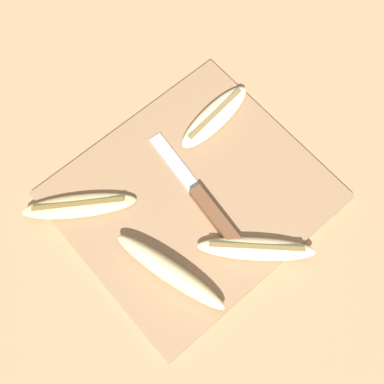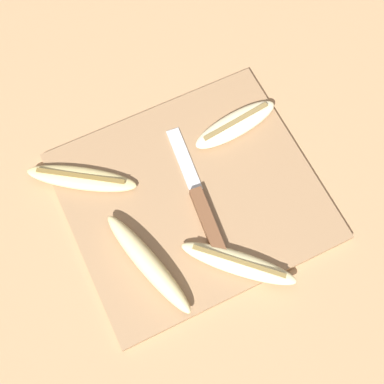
% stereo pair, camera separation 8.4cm
% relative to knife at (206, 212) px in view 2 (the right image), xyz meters
% --- Properties ---
extents(ground_plane, '(4.00, 4.00, 0.00)m').
position_rel_knife_xyz_m(ground_plane, '(-0.00, 0.04, -0.02)').
color(ground_plane, tan).
extents(cutting_board, '(0.39, 0.35, 0.01)m').
position_rel_knife_xyz_m(cutting_board, '(-0.00, 0.04, -0.01)').
color(cutting_board, '#997551').
rests_on(cutting_board, ground_plane).
extents(knife, '(0.04, 0.24, 0.02)m').
position_rel_knife_xyz_m(knife, '(0.00, 0.00, 0.00)').
color(knife, brown).
rests_on(knife, cutting_board).
extents(banana_spotted_left, '(0.17, 0.13, 0.02)m').
position_rel_knife_xyz_m(banana_spotted_left, '(-0.15, 0.14, 0.00)').
color(banana_spotted_left, '#DBC684').
rests_on(banana_spotted_left, cutting_board).
extents(banana_pale_long, '(0.16, 0.06, 0.02)m').
position_rel_knife_xyz_m(banana_pale_long, '(0.11, 0.12, 0.00)').
color(banana_pale_long, beige).
rests_on(banana_pale_long, cutting_board).
extents(banana_mellow_near, '(0.08, 0.20, 0.03)m').
position_rel_knife_xyz_m(banana_mellow_near, '(-0.11, -0.04, 0.01)').
color(banana_mellow_near, beige).
rests_on(banana_mellow_near, cutting_board).
extents(banana_soft_right, '(0.15, 0.15, 0.02)m').
position_rel_knife_xyz_m(banana_soft_right, '(0.01, -0.09, 0.00)').
color(banana_soft_right, beige).
rests_on(banana_soft_right, cutting_board).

